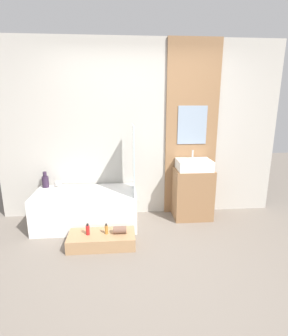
{
  "coord_description": "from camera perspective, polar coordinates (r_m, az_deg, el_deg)",
  "views": [
    {
      "loc": [
        -0.27,
        -2.34,
        1.76
      ],
      "look_at": [
        -0.01,
        0.71,
        0.96
      ],
      "focal_mm": 28.0,
      "sensor_mm": 36.0,
      "label": 1
    }
  ],
  "objects": [
    {
      "name": "bottle_soap_primary",
      "position": [
        3.34,
        -12.14,
        -13.0
      ],
      "size": [
        0.05,
        0.05,
        0.14
      ],
      "color": "red",
      "rests_on": "wooden_step_bench"
    },
    {
      "name": "bathtub",
      "position": [
        3.86,
        -12.44,
        -8.56
      ],
      "size": [
        1.41,
        0.7,
        0.51
      ],
      "color": "white",
      "rests_on": "ground_plane"
    },
    {
      "name": "wall_wood_accent",
      "position": [
        4.03,
        10.33,
        8.0
      ],
      "size": [
        0.78,
        0.04,
        2.6
      ],
      "color": "#8E6642",
      "rests_on": "ground_plane"
    },
    {
      "name": "vase_tall_dark",
      "position": [
        4.11,
        -20.68,
        -2.66
      ],
      "size": [
        0.1,
        0.1,
        0.23
      ],
      "color": "#2D1E33",
      "rests_on": "bathtub"
    },
    {
      "name": "wall_tiled_back",
      "position": [
        3.95,
        -0.89,
        8.05
      ],
      "size": [
        4.2,
        0.06,
        2.6
      ],
      "primitive_type": "cube",
      "color": "#B7B2A8",
      "rests_on": "ground_plane"
    },
    {
      "name": "wooden_step_bench",
      "position": [
        3.39,
        -9.17,
        -15.16
      ],
      "size": [
        0.82,
        0.37,
        0.16
      ],
      "primitive_type": "cube",
      "color": "#A87F56",
      "rests_on": "ground_plane"
    },
    {
      "name": "glass_shower_screen",
      "position": [
        3.54,
        -2.34,
        1.85
      ],
      "size": [
        0.01,
        0.51,
        0.93
      ],
      "primitive_type": "cube",
      "color": "silver",
      "rests_on": "bathtub"
    },
    {
      "name": "vase_round_light",
      "position": [
        4.07,
        -18.21,
        -3.24
      ],
      "size": [
        0.1,
        0.1,
        0.1
      ],
      "primitive_type": "sphere",
      "color": "silver",
      "rests_on": "bathtub"
    },
    {
      "name": "ground_plane",
      "position": [
        2.94,
        1.48,
        -22.05
      ],
      "size": [
        12.0,
        12.0,
        0.0
      ],
      "primitive_type": "plane",
      "color": "slate"
    },
    {
      "name": "bottle_soap_secondary",
      "position": [
        3.32,
        -8.19,
        -13.07
      ],
      "size": [
        0.04,
        0.04,
        0.13
      ],
      "color": "#B2752D",
      "rests_on": "wooden_step_bench"
    },
    {
      "name": "towel_roll",
      "position": [
        3.32,
        -5.29,
        -13.26
      ],
      "size": [
        0.16,
        0.09,
        0.09
      ],
      "primitive_type": "cylinder",
      "rotation": [
        0.0,
        1.57,
        0.0
      ],
      "color": "brown",
      "rests_on": "wooden_step_bench"
    },
    {
      "name": "vanity_cabinet",
      "position": [
        4.04,
        10.53,
        -5.55
      ],
      "size": [
        0.56,
        0.4,
        0.76
      ],
      "primitive_type": "cube",
      "color": "#8E6642",
      "rests_on": "ground_plane"
    },
    {
      "name": "sink",
      "position": [
        3.9,
        10.84,
        0.7
      ],
      "size": [
        0.49,
        0.38,
        0.27
      ],
      "color": "white",
      "rests_on": "vanity_cabinet"
    }
  ]
}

